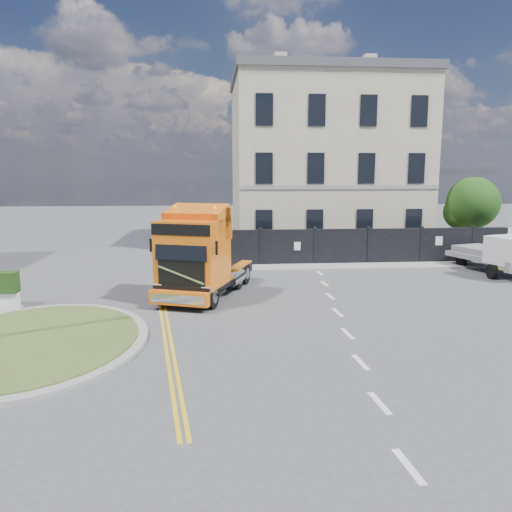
{
  "coord_description": "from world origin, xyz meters",
  "views": [
    {
      "loc": [
        -1.54,
        -17.72,
        5.07
      ],
      "look_at": [
        0.12,
        1.67,
        1.8
      ],
      "focal_mm": 35.0,
      "sensor_mm": 36.0,
      "label": 1
    }
  ],
  "objects": [
    {
      "name": "pavement_far",
      "position": [
        6.0,
        8.1,
        0.06
      ],
      "size": [
        20.0,
        1.6,
        0.12
      ],
      "primitive_type": "cube",
      "color": "gray",
      "rests_on": "ground"
    },
    {
      "name": "truck",
      "position": [
        -2.14,
        2.17,
        1.65
      ],
      "size": [
        4.25,
        6.57,
        3.69
      ],
      "rotation": [
        0.0,
        0.0,
        -0.35
      ],
      "color": "black",
      "rests_on": "ground"
    },
    {
      "name": "georgian_building",
      "position": [
        6.0,
        16.5,
        5.77
      ],
      "size": [
        12.3,
        10.3,
        12.8
      ],
      "color": "#B2A48E",
      "rests_on": "ground"
    },
    {
      "name": "hoarding_fence",
      "position": [
        6.55,
        9.0,
        1.0
      ],
      "size": [
        18.8,
        0.25,
        2.0
      ],
      "color": "black",
      "rests_on": "ground"
    },
    {
      "name": "tree",
      "position": [
        14.38,
        12.1,
        3.05
      ],
      "size": [
        3.2,
        3.2,
        4.8
      ],
      "color": "#382619",
      "rests_on": "ground"
    },
    {
      "name": "flatbed_pickup",
      "position": [
        12.76,
        5.32,
        1.09
      ],
      "size": [
        3.28,
        5.3,
        2.03
      ],
      "rotation": [
        0.0,
        0.0,
        0.3
      ],
      "color": "slate",
      "rests_on": "ground"
    },
    {
      "name": "traffic_island",
      "position": [
        -7.0,
        -3.0,
        0.08
      ],
      "size": [
        6.8,
        6.8,
        0.17
      ],
      "color": "gray",
      "rests_on": "ground"
    },
    {
      "name": "ground",
      "position": [
        0.0,
        0.0,
        0.0
      ],
      "size": [
        120.0,
        120.0,
        0.0
      ],
      "primitive_type": "plane",
      "color": "#424244",
      "rests_on": "ground"
    }
  ]
}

